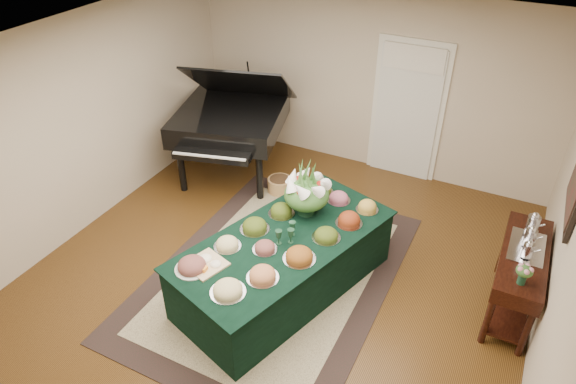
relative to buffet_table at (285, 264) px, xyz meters
The scene contains 13 objects.
ground 0.41m from the buffet_table, 148.54° to the left, with size 6.00×6.00×0.00m, color black.
area_rug 0.44m from the buffet_table, 144.45° to the left, with size 2.60×3.63×0.01m.
kitchen_doorway 3.16m from the buffet_table, 81.76° to the left, with size 1.05×0.07×2.10m.
buffet_table is the anchor object (origin of this frame).
food_platters 0.41m from the buffet_table, 81.34° to the right, with size 1.53×2.26×0.11m.
cutting_board 0.97m from the buffet_table, 125.31° to the right, with size 0.45×0.45×0.10m.
green_goblets 0.46m from the buffet_table, 21.98° to the right, with size 0.18×0.27×0.18m.
floral_centerpiece 0.86m from the buffet_table, 88.97° to the left, with size 0.54×0.54×0.54m.
grand_piano 2.72m from the buffet_table, 134.24° to the left, with size 1.87×2.08×1.82m.
wicker_basket 2.01m from the buffet_table, 119.12° to the left, with size 0.35×0.35×0.22m, color #A67743.
mahogany_sideboard 2.49m from the buffet_table, 18.92° to the left, with size 0.45×1.37×0.82m.
tea_service 2.58m from the buffet_table, 21.46° to the left, with size 0.34×0.58×0.30m.
pink_bouquet 2.43m from the buffet_table, ahead, with size 0.17×0.17×0.22m.
Camera 1 is at (2.12, -3.91, 4.24)m, focal length 32.00 mm.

